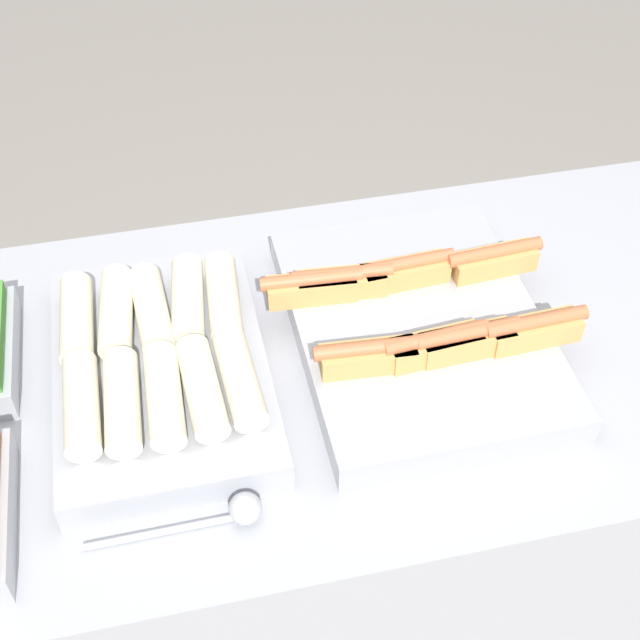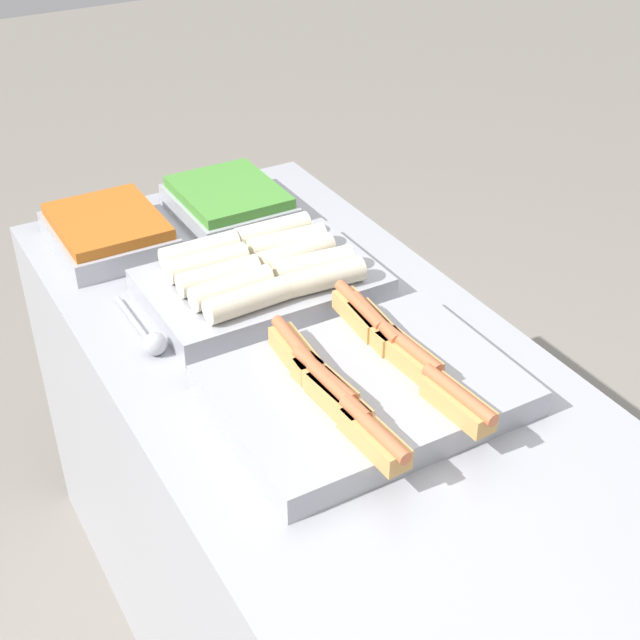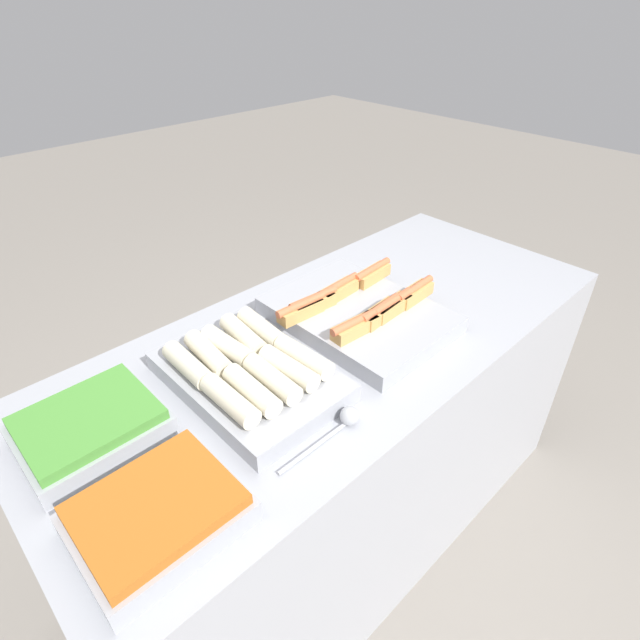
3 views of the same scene
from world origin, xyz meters
TOP-DOWN VIEW (x-y plane):
  - counter at (0.00, 0.00)m, footprint 1.76×0.75m
  - tray_hotdogs at (0.07, 0.00)m, footprint 0.46×0.50m
  - tray_wraps at (-0.32, 0.00)m, footprint 0.31×0.46m
  - tray_side_front at (-0.68, -0.20)m, footprint 0.29×0.24m
  - tray_side_back at (-0.68, 0.09)m, footprint 0.29×0.24m
  - serving_spoon_near at (-0.26, -0.26)m, footprint 0.23×0.04m

SIDE VIEW (x-z plane):
  - counter at x=0.00m, z-range 0.00..0.87m
  - serving_spoon_near at x=-0.26m, z-range 0.87..0.91m
  - tray_hotdogs at x=0.07m, z-range 0.86..0.96m
  - tray_side_front at x=-0.68m, z-range 0.87..0.95m
  - tray_side_back at x=-0.68m, z-range 0.87..0.95m
  - tray_wraps at x=-0.32m, z-range 0.87..0.96m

